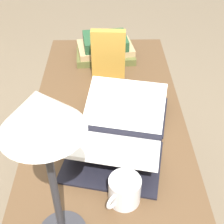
% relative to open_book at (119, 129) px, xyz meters
% --- Properties ---
extents(ground_plane, '(12.00, 12.00, 0.00)m').
position_rel_open_book_xyz_m(ground_plane, '(0.10, 0.04, -0.76)').
color(ground_plane, '#70604C').
extents(reading_desk, '(1.36, 0.60, 0.73)m').
position_rel_open_book_xyz_m(reading_desk, '(0.10, 0.04, -0.14)').
color(reading_desk, brown).
rests_on(reading_desk, ground_plane).
extents(open_book, '(0.57, 0.42, 0.10)m').
position_rel_open_book_xyz_m(open_book, '(0.00, 0.00, 0.00)').
color(open_book, black).
rests_on(open_book, reading_desk).
extents(book_stack_tall, '(0.23, 0.30, 0.11)m').
position_rel_open_book_xyz_m(book_stack_tall, '(0.59, 0.05, 0.02)').
color(book_stack_tall, brown).
rests_on(book_stack_tall, reading_desk).
extents(book_standing_upright, '(0.05, 0.15, 0.23)m').
position_rel_open_book_xyz_m(book_standing_upright, '(0.40, 0.04, 0.08)').
color(book_standing_upright, '#BC8933').
rests_on(book_standing_upright, reading_desk).
extents(reading_lamp, '(0.17, 0.17, 0.48)m').
position_rel_open_book_xyz_m(reading_lamp, '(-0.39, 0.17, 0.36)').
color(reading_lamp, '#2D2D33').
rests_on(reading_lamp, reading_desk).
extents(coffee_mug, '(0.11, 0.10, 0.09)m').
position_rel_open_book_xyz_m(coffee_mug, '(-0.28, -0.00, 0.01)').
color(coffee_mug, white).
rests_on(coffee_mug, reading_desk).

